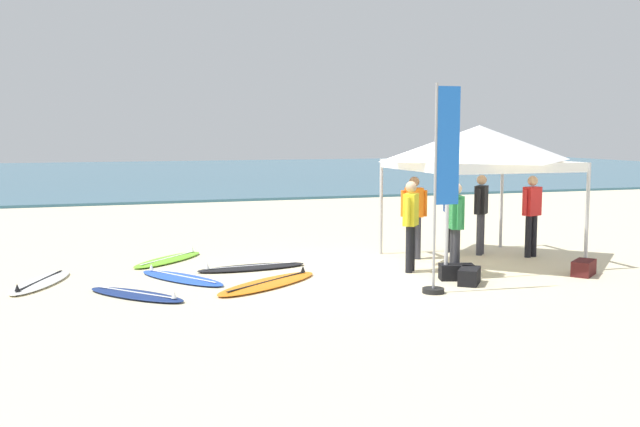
# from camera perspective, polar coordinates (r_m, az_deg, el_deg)

# --- Properties ---
(ground_plane) EXTENTS (80.00, 80.00, 0.00)m
(ground_plane) POSITION_cam_1_polar(r_m,az_deg,el_deg) (13.64, 3.13, -4.70)
(ground_plane) COLOR beige
(sea) EXTENTS (80.00, 36.00, 0.10)m
(sea) POSITION_cam_1_polar(r_m,az_deg,el_deg) (45.25, -11.96, 3.04)
(sea) COLOR #386B84
(sea) RESTS_ON ground
(canopy_tent) EXTENTS (3.08, 3.08, 2.75)m
(canopy_tent) POSITION_cam_1_polar(r_m,az_deg,el_deg) (14.98, 12.31, 5.35)
(canopy_tent) COLOR #B7B7BC
(canopy_tent) RESTS_ON ground
(surfboard_black) EXTENTS (2.19, 0.78, 0.19)m
(surfboard_black) POSITION_cam_1_polar(r_m,az_deg,el_deg) (14.12, -5.37, -4.19)
(surfboard_black) COLOR black
(surfboard_black) RESTS_ON ground
(surfboard_blue) EXTENTS (1.60, 2.09, 0.19)m
(surfboard_blue) POSITION_cam_1_polar(r_m,az_deg,el_deg) (13.29, -10.76, -4.95)
(surfboard_blue) COLOR blue
(surfboard_blue) RESTS_ON ground
(surfboard_white) EXTENTS (1.28, 2.14, 0.19)m
(surfboard_white) POSITION_cam_1_polar(r_m,az_deg,el_deg) (13.57, -20.97, -5.03)
(surfboard_white) COLOR white
(surfboard_white) RESTS_ON ground
(surfboard_orange) EXTENTS (2.37, 2.00, 0.19)m
(surfboard_orange) POSITION_cam_1_polar(r_m,az_deg,el_deg) (12.64, -4.05, -5.44)
(surfboard_orange) COLOR orange
(surfboard_orange) RESTS_ON ground
(surfboard_lime) EXTENTS (1.83, 1.92, 0.19)m
(surfboard_lime) POSITION_cam_1_polar(r_m,az_deg,el_deg) (15.22, -11.74, -3.53)
(surfboard_lime) COLOR #7AD12D
(surfboard_lime) RESTS_ON ground
(surfboard_navy) EXTENTS (1.69, 1.82, 0.19)m
(surfboard_navy) POSITION_cam_1_polar(r_m,az_deg,el_deg) (12.11, -14.11, -6.14)
(surfboard_navy) COLOR navy
(surfboard_navy) RESTS_ON ground
(person_green) EXTENTS (0.29, 0.54, 1.71)m
(person_green) POSITION_cam_1_polar(r_m,az_deg,el_deg) (13.44, 10.51, -0.70)
(person_green) COLOR #2D2D33
(person_green) RESTS_ON ground
(person_yellow) EXTENTS (0.40, 0.44, 1.71)m
(person_yellow) POSITION_cam_1_polar(r_m,az_deg,el_deg) (13.75, 7.09, -0.49)
(person_yellow) COLOR black
(person_yellow) RESTS_ON ground
(person_black) EXTENTS (0.41, 0.42, 1.71)m
(person_black) POSITION_cam_1_polar(r_m,az_deg,el_deg) (15.94, 12.44, 0.36)
(person_black) COLOR #383842
(person_black) RESTS_ON ground
(person_blue) EXTENTS (0.33, 0.52, 1.71)m
(person_blue) POSITION_cam_1_polar(r_m,az_deg,el_deg) (16.21, 10.04, 0.52)
(person_blue) COLOR black
(person_blue) RESTS_ON ground
(person_red) EXTENTS (0.53, 0.32, 1.71)m
(person_red) POSITION_cam_1_polar(r_m,az_deg,el_deg) (15.90, 16.19, 0.24)
(person_red) COLOR black
(person_red) RESTS_ON ground
(person_orange) EXTENTS (0.54, 0.30, 1.71)m
(person_orange) POSITION_cam_1_polar(r_m,az_deg,el_deg) (15.13, 7.33, 0.14)
(person_orange) COLOR #383842
(person_orange) RESTS_ON ground
(banner_flag) EXTENTS (0.60, 0.36, 3.40)m
(banner_flag) POSITION_cam_1_polar(r_m,az_deg,el_deg) (11.99, 9.43, 1.27)
(banner_flag) COLOR #99999E
(banner_flag) RESTS_ON ground
(gear_bag_near_tent) EXTENTS (0.62, 0.67, 0.28)m
(gear_bag_near_tent) POSITION_cam_1_polar(r_m,az_deg,el_deg) (12.95, 11.56, -4.80)
(gear_bag_near_tent) COLOR black
(gear_bag_near_tent) RESTS_ON ground
(gear_bag_by_pole) EXTENTS (0.67, 0.47, 0.28)m
(gear_bag_by_pole) POSITION_cam_1_polar(r_m,az_deg,el_deg) (13.27, 10.60, -4.50)
(gear_bag_by_pole) COLOR black
(gear_bag_by_pole) RESTS_ON ground
(gear_bag_on_sand) EXTENTS (0.67, 0.62, 0.28)m
(gear_bag_on_sand) POSITION_cam_1_polar(r_m,az_deg,el_deg) (14.29, 19.87, -4.00)
(gear_bag_on_sand) COLOR #4C1919
(gear_bag_on_sand) RESTS_ON ground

